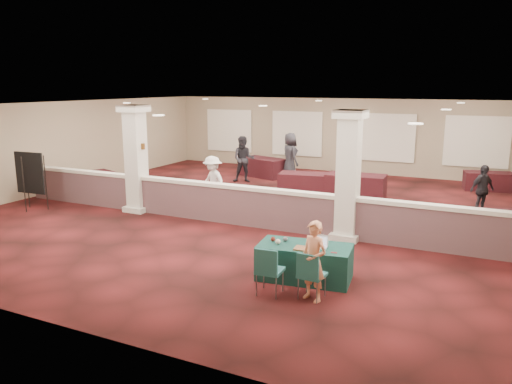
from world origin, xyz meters
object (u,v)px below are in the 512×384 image
at_px(near_table, 305,262).
at_px(far_table_front_center, 305,184).
at_px(conf_chair_main, 310,272).
at_px(far_table_back_center, 355,186).
at_px(far_table_back_right, 488,181).
at_px(far_table_front_left, 104,182).
at_px(far_table_front_right, 502,225).
at_px(far_table_back_left, 264,167).
at_px(attendee_b, 213,181).
at_px(attendee_c, 482,190).
at_px(easel_board, 30,174).
at_px(attendee_a, 244,159).
at_px(conf_chair_side, 268,267).
at_px(attendee_d, 290,156).
at_px(woman, 314,261).

distance_m(near_table, far_table_front_center, 7.92).
height_order(conf_chair_main, far_table_front_center, conf_chair_main).
height_order(near_table, far_table_back_center, far_table_back_center).
height_order(far_table_back_center, far_table_back_right, far_table_back_center).
distance_m(far_table_front_left, far_table_front_right, 13.00).
xyz_separation_m(far_table_back_left, attendee_b, (0.76, -5.44, 0.41)).
relative_size(conf_chair_main, attendee_c, 0.59).
height_order(easel_board, far_table_back_left, easel_board).
height_order(conf_chair_main, far_table_front_left, conf_chair_main).
bearing_deg(far_table_front_right, far_table_back_left, 150.26).
bearing_deg(far_table_front_right, attendee_b, -177.92).
height_order(conf_chair_main, attendee_c, attendee_c).
xyz_separation_m(attendee_a, attendee_b, (0.95, -4.00, -0.10)).
bearing_deg(far_table_back_left, conf_chair_side, -64.70).
relative_size(easel_board, far_table_front_right, 1.08).
height_order(easel_board, attendee_d, attendee_d).
distance_m(conf_chair_side, attendee_a, 10.89).
height_order(conf_chair_side, attendee_b, attendee_b).
bearing_deg(far_table_front_left, woman, -29.34).
distance_m(near_table, attendee_a, 10.18).
relative_size(woman, attendee_b, 0.91).
bearing_deg(far_table_back_right, conf_chair_main, -102.63).
xyz_separation_m(easel_board, far_table_front_right, (12.99, 3.14, -0.80)).
bearing_deg(far_table_front_left, attendee_d, 44.15).
bearing_deg(conf_chair_main, far_table_back_left, 123.71).
bearing_deg(far_table_front_left, far_table_back_left, 52.12).
bearing_deg(far_table_back_center, far_table_back_left, 153.52).
xyz_separation_m(far_table_front_center, attendee_c, (5.69, -0.40, 0.38)).
height_order(woman, far_table_back_center, woman).
bearing_deg(far_table_front_center, far_table_back_center, 6.52).
distance_m(woman, far_table_back_center, 8.63).
distance_m(woman, far_table_front_right, 6.38).
bearing_deg(conf_chair_main, far_table_front_right, 66.02).
relative_size(easel_board, attendee_a, 0.99).
bearing_deg(far_table_front_right, attendee_c, 103.60).
distance_m(far_table_front_right, attendee_d, 9.31).
bearing_deg(far_table_back_center, far_table_front_center, -173.48).
xyz_separation_m(woman, far_table_back_center, (-1.46, 8.50, -0.33)).
xyz_separation_m(conf_chair_side, far_table_back_right, (3.39, 11.98, -0.21)).
xyz_separation_m(far_table_front_center, attendee_b, (-1.99, -3.00, 0.43)).
relative_size(conf_chair_main, far_table_back_left, 0.46).
xyz_separation_m(attendee_b, attendee_d, (0.46, 5.36, 0.14)).
height_order(far_table_front_center, attendee_b, attendee_b).
height_order(far_table_front_center, attendee_d, attendee_d).
distance_m(far_table_front_right, attendee_c, 2.41).
distance_m(far_table_back_right, attendee_d, 7.45).
bearing_deg(far_table_back_center, far_table_front_left, -161.16).
height_order(far_table_front_left, far_table_back_left, far_table_back_left).
height_order(far_table_front_right, far_table_back_center, far_table_back_center).
relative_size(conf_chair_side, attendee_b, 0.57).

